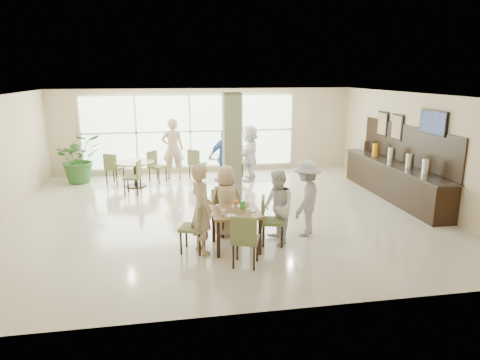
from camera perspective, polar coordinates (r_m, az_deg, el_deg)
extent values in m
plane|color=beige|center=(10.39, -2.23, -4.35)|extent=(10.00, 10.00, 0.00)
plane|color=white|center=(9.87, -2.38, 11.26)|extent=(10.00, 10.00, 0.00)
plane|color=beige|center=(14.46, -4.69, 6.54)|extent=(10.00, 0.00, 10.00)
plane|color=beige|center=(5.75, 3.69, -5.05)|extent=(10.00, 0.00, 10.00)
plane|color=beige|center=(11.78, 22.64, 3.79)|extent=(0.00, 9.00, 9.00)
plane|color=silver|center=(14.39, -6.67, 6.45)|extent=(7.00, 0.00, 7.00)
cube|color=#6A704E|center=(11.26, -1.09, 4.45)|extent=(0.45, 0.45, 2.80)
cube|color=brown|center=(8.11, -0.56, -4.30)|extent=(0.92, 0.92, 0.05)
cube|color=black|center=(7.83, -2.91, -7.93)|extent=(0.06, 0.06, 0.70)
cube|color=black|center=(7.95, 2.68, -7.58)|extent=(0.06, 0.06, 0.70)
cube|color=black|center=(8.55, -3.55, -6.02)|extent=(0.06, 0.06, 0.70)
cube|color=black|center=(8.66, 1.57, -5.72)|extent=(0.06, 0.06, 0.70)
cylinder|color=brown|center=(12.97, -13.86, 2.31)|extent=(1.14, 1.14, 0.04)
cylinder|color=black|center=(13.05, -13.77, 0.69)|extent=(0.10, 0.10, 0.71)
cylinder|color=black|center=(13.13, -13.68, -0.75)|extent=(0.60, 0.60, 0.03)
cylinder|color=brown|center=(13.40, -2.24, 3.07)|extent=(1.00, 1.00, 0.04)
cylinder|color=black|center=(13.47, -2.22, 1.50)|extent=(0.10, 0.10, 0.71)
cylinder|color=black|center=(13.55, -2.21, 0.10)|extent=(0.60, 0.60, 0.03)
cylinder|color=white|center=(7.87, -2.25, -4.32)|extent=(0.08, 0.08, 0.10)
cylinder|color=white|center=(8.16, -3.02, -3.65)|extent=(0.08, 0.08, 0.10)
cylinder|color=white|center=(8.35, 0.92, -3.22)|extent=(0.08, 0.08, 0.10)
cylinder|color=white|center=(7.91, 1.19, -4.21)|extent=(0.08, 0.08, 0.10)
cylinder|color=white|center=(7.81, -1.22, -4.78)|extent=(0.20, 0.20, 0.01)
cylinder|color=white|center=(8.35, -0.47, -3.52)|extent=(0.20, 0.20, 0.01)
cylinder|color=white|center=(8.10, 1.57, -4.09)|extent=(0.20, 0.20, 0.01)
cylinder|color=#99B27F|center=(8.08, -0.56, -3.73)|extent=(0.07, 0.07, 0.12)
sphere|color=orange|center=(8.06, -0.35, -2.97)|extent=(0.07, 0.07, 0.07)
sphere|color=orange|center=(8.07, -0.70, -2.94)|extent=(0.07, 0.07, 0.07)
sphere|color=orange|center=(8.02, -0.64, -3.04)|extent=(0.07, 0.07, 0.07)
cube|color=green|center=(8.20, 0.36, -3.37)|extent=(0.10, 0.02, 0.15)
cube|color=black|center=(12.22, 19.72, -0.18)|extent=(0.60, 4.60, 0.90)
cube|color=black|center=(12.12, 19.90, 1.98)|extent=(0.64, 4.70, 0.04)
cube|color=black|center=(12.17, 21.30, 4.45)|extent=(0.04, 4.60, 1.00)
cylinder|color=silver|center=(10.91, 23.58, 1.56)|extent=(0.20, 0.20, 0.40)
cylinder|color=silver|center=(11.49, 21.69, 2.32)|extent=(0.20, 0.20, 0.40)
cylinder|color=silver|center=(12.25, 19.53, 3.18)|extent=(0.20, 0.20, 0.40)
cylinder|color=orange|center=(13.03, 17.62, 3.85)|extent=(0.18, 0.18, 0.36)
cube|color=silver|center=(13.64, 16.28, 4.38)|extent=(0.18, 0.30, 0.36)
cube|color=black|center=(11.15, 24.37, 7.00)|extent=(0.06, 1.00, 0.58)
cube|color=#7F99CC|center=(11.14, 24.27, 7.00)|extent=(0.01, 0.92, 0.50)
cube|color=black|center=(12.54, 20.22, 6.65)|extent=(0.04, 0.55, 0.70)
cube|color=olive|center=(12.52, 20.12, 6.65)|extent=(0.01, 0.47, 0.62)
cube|color=black|center=(13.23, 18.50, 7.13)|extent=(0.04, 0.55, 0.70)
cube|color=olive|center=(13.22, 18.41, 7.13)|extent=(0.01, 0.47, 0.62)
imported|color=#2D5C24|center=(13.98, -20.63, 2.72)|extent=(1.74, 1.74, 1.50)
imported|color=tan|center=(7.93, -5.16, -3.86)|extent=(0.59, 0.72, 1.70)
imported|color=tan|center=(8.77, -1.84, -2.79)|extent=(0.76, 0.48, 1.48)
imported|color=white|center=(8.38, 5.02, -3.63)|extent=(0.65, 0.79, 1.49)
imported|color=#AFAFB2|center=(8.88, 8.83, -2.42)|extent=(1.06, 1.17, 1.57)
imported|color=#4276C6|center=(12.62, -2.04, 3.03)|extent=(1.15, 0.87, 1.74)
imported|color=white|center=(13.39, 1.31, 3.67)|extent=(1.17, 1.74, 1.73)
imported|color=tan|center=(13.69, -8.94, 4.13)|extent=(0.74, 0.52, 1.92)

